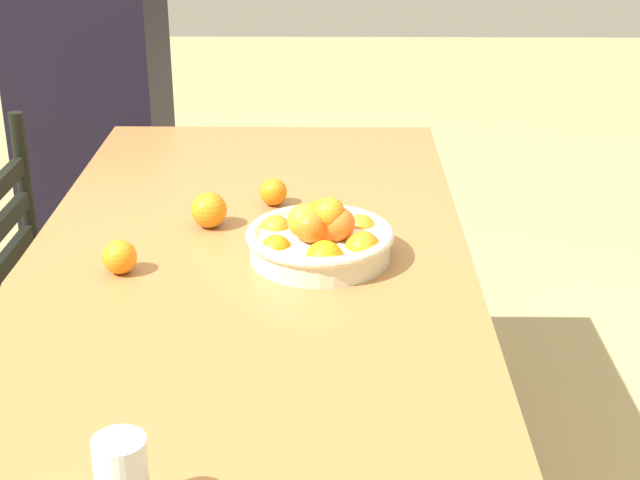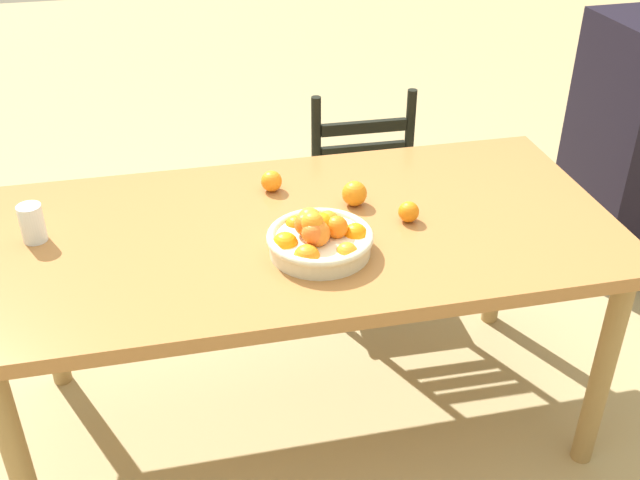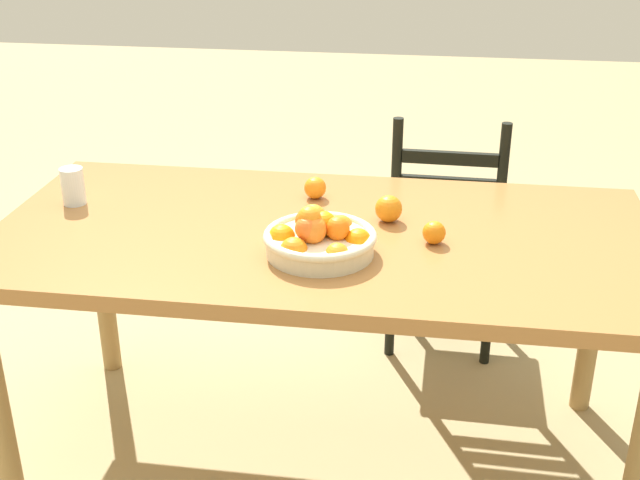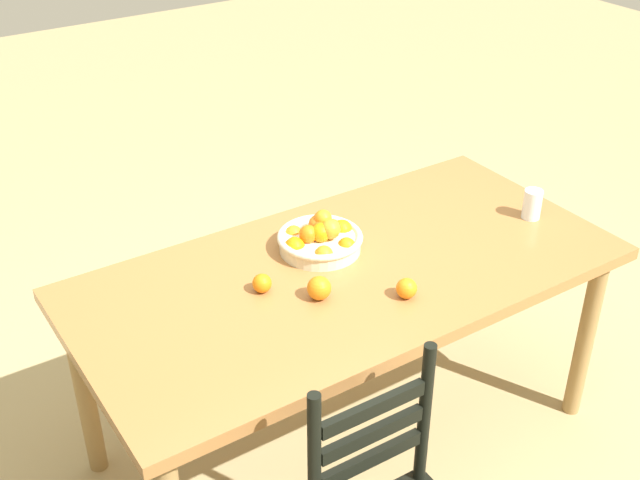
% 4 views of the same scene
% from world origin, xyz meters
% --- Properties ---
extents(ground_plane, '(12.00, 12.00, 0.00)m').
position_xyz_m(ground_plane, '(0.00, 0.00, 0.00)').
color(ground_plane, tan).
extents(dining_table, '(1.85, 0.91, 0.78)m').
position_xyz_m(dining_table, '(0.00, 0.00, 0.70)').
color(dining_table, '#A16A38').
rests_on(dining_table, ground).
extents(chair_near_window, '(0.42, 0.42, 0.93)m').
position_xyz_m(chair_near_window, '(0.35, 0.74, 0.45)').
color(chair_near_window, black).
rests_on(chair_near_window, ground).
extents(fruit_bowl, '(0.30, 0.30, 0.14)m').
position_xyz_m(fruit_bowl, '(0.01, -0.15, 0.82)').
color(fruit_bowl, beige).
rests_on(fruit_bowl, dining_table).
extents(orange_loose_0, '(0.06, 0.06, 0.06)m').
position_xyz_m(orange_loose_0, '(0.31, -0.04, 0.81)').
color(orange_loose_0, orange).
rests_on(orange_loose_0, dining_table).
extents(orange_loose_1, '(0.08, 0.08, 0.08)m').
position_xyz_m(orange_loose_1, '(0.18, 0.09, 0.82)').
color(orange_loose_1, orange).
rests_on(orange_loose_1, dining_table).
extents(orange_loose_2, '(0.07, 0.07, 0.07)m').
position_xyz_m(orange_loose_2, '(-0.06, 0.24, 0.81)').
color(orange_loose_2, orange).
rests_on(orange_loose_2, dining_table).
extents(drinking_glass, '(0.07, 0.07, 0.11)m').
position_xyz_m(drinking_glass, '(-0.77, 0.09, 0.83)').
color(drinking_glass, silver).
rests_on(drinking_glass, dining_table).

